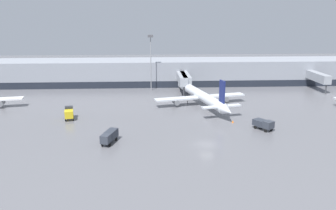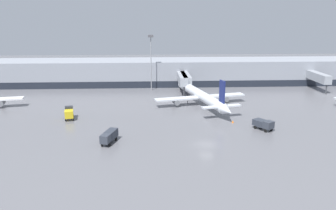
# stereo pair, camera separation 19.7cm
# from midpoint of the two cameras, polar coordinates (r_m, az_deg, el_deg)

# --- Properties ---
(ground_plane) EXTENTS (320.00, 320.00, 0.00)m
(ground_plane) POSITION_cam_midpoint_polar(r_m,az_deg,el_deg) (65.87, 6.71, -6.85)
(ground_plane) COLOR slate
(terminal_building) EXTENTS (160.00, 30.24, 9.00)m
(terminal_building) POSITION_cam_midpoint_polar(r_m,az_deg,el_deg) (124.09, 2.13, 5.83)
(terminal_building) COLOR gray
(terminal_building) RESTS_ON ground_plane
(parked_jet_2) EXTENTS (26.81, 38.12, 9.52)m
(parked_jet_2) POSITION_cam_midpoint_polar(r_m,az_deg,el_deg) (94.50, 5.66, 1.67)
(parked_jet_2) COLOR silver
(parked_jet_2) RESTS_ON ground_plane
(service_truck_0) EXTENTS (2.72, 4.24, 3.00)m
(service_truck_0) POSITION_cam_midpoint_polar(r_m,az_deg,el_deg) (84.15, -16.92, -1.32)
(service_truck_0) COLOR gold
(service_truck_0) RESTS_ON ground_plane
(service_truck_1) EXTENTS (3.20, 5.67, 2.36)m
(service_truck_1) POSITION_cam_midpoint_polar(r_m,az_deg,el_deg) (66.75, -10.26, -5.32)
(service_truck_1) COLOR #2D333D
(service_truck_1) RESTS_ON ground_plane
(service_truck_2) EXTENTS (4.25, 5.02, 2.32)m
(service_truck_2) POSITION_cam_midpoint_polar(r_m,az_deg,el_deg) (76.33, 16.22, -3.14)
(service_truck_2) COLOR #2D333D
(service_truck_2) RESTS_ON ground_plane
(traffic_cone_1) EXTENTS (0.50, 0.50, 0.56)m
(traffic_cone_1) POSITION_cam_midpoint_polar(r_m,az_deg,el_deg) (79.93, 11.15, -2.83)
(traffic_cone_1) COLOR orange
(traffic_cone_1) RESTS_ON ground_plane
(apron_light_mast_1) EXTENTS (1.80, 1.80, 18.74)m
(apron_light_mast_1) POSITION_cam_midpoint_polar(r_m,az_deg,el_deg) (111.16, -3.10, 10.06)
(apron_light_mast_1) COLOR gray
(apron_light_mast_1) RESTS_ON ground_plane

